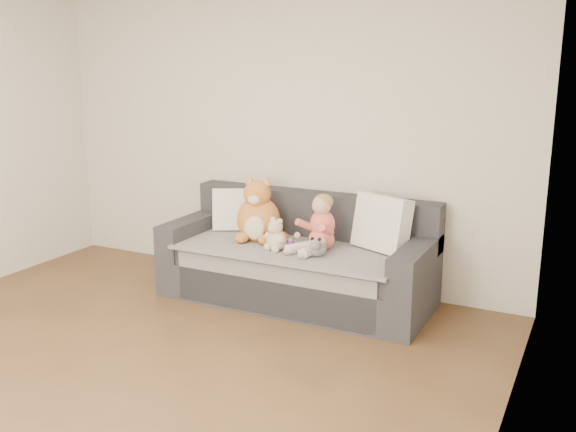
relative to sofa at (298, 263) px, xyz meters
The scene contains 10 objects.
room_shell 1.96m from the sofa, 104.44° to the right, with size 5.00×5.00×5.00m.
sofa is the anchor object (origin of this frame).
cushion_left 0.80m from the sofa, 166.15° to the left, with size 0.44×0.35×0.38m.
cushion_right_back 0.79m from the sofa, 11.80° to the left, with size 0.43×0.36×0.38m.
cushion_right_front 0.78m from the sofa, 12.16° to the left, with size 0.52×0.39×0.45m.
toddler 0.42m from the sofa, 17.72° to the right, with size 0.32×0.46×0.45m.
plush_cat 0.51m from the sofa, behind, with size 0.46×0.43×0.57m.
teddy_bear 0.37m from the sofa, 108.81° to the right, with size 0.21×0.17×0.27m.
plush_cow 0.44m from the sofa, 41.41° to the right, with size 0.14×0.21×0.17m.
sippy_cup 0.28m from the sofa, 85.30° to the right, with size 0.10×0.06×0.10m.
Camera 1 is at (2.61, -2.50, 1.94)m, focal length 40.00 mm.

